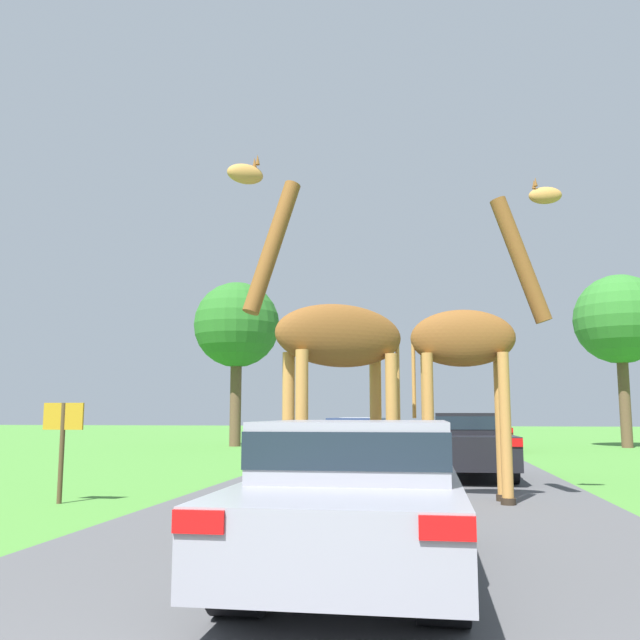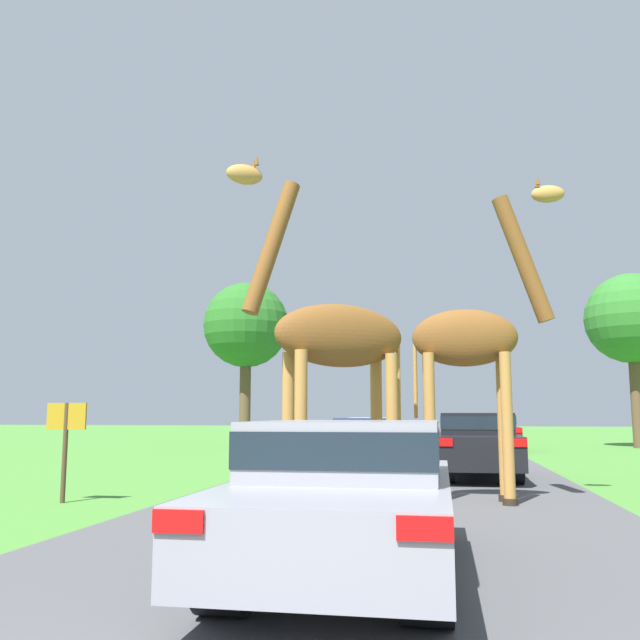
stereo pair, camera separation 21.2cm
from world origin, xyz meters
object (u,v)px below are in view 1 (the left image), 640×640
tree_left_edge (620,320)px  sign_post (63,433)px  car_far_ahead (483,431)px  car_verge_right (362,432)px  tree_centre_back (237,326)px  giraffe_companion (472,347)px  car_queue_left (471,443)px  giraffe_near_road (333,346)px  car_queue_right (357,436)px  car_lead_maroon (358,491)px

tree_left_edge → sign_post: bearing=-124.9°
car_far_ahead → tree_left_edge: size_ratio=0.55×
sign_post → car_verge_right: bearing=78.9°
car_far_ahead → tree_centre_back: (-10.74, 1.80, 4.69)m
giraffe_companion → sign_post: giraffe_companion is taller
car_queue_left → car_far_ahead: (1.22, 11.86, -0.04)m
car_queue_left → car_verge_right: car_queue_left is taller
sign_post → tree_centre_back: bearing=97.7°
giraffe_near_road → sign_post: (-4.55, 0.31, -1.34)m
tree_centre_back → car_far_ahead: bearing=-9.5°
car_queue_right → tree_left_edge: 14.79m
car_far_ahead → sign_post: bearing=-114.9°
giraffe_companion → car_far_ahead: giraffe_companion is taller
car_queue_right → sign_post: sign_post is taller
giraffe_companion → car_lead_maroon: 5.81m
car_far_ahead → car_queue_left: bearing=-95.9°
giraffe_companion → tree_centre_back: size_ratio=0.74×
car_lead_maroon → tree_left_edge: bearing=69.8°
giraffe_companion → car_queue_right: size_ratio=1.20×
car_lead_maroon → sign_post: 6.75m
tree_centre_back → sign_post: 19.94m
car_verge_right → sign_post: 17.32m
car_lead_maroon → car_far_ahead: 21.84m
car_lead_maroon → sign_post: (-5.30, 4.15, 0.39)m
car_far_ahead → sign_post: (-8.14, -17.50, 0.39)m
car_queue_right → car_lead_maroon: bearing=-84.1°
giraffe_near_road → tree_left_edge: (9.86, 20.96, 3.05)m
giraffe_companion → tree_centre_back: 20.57m
giraffe_near_road → car_far_ahead: size_ratio=1.27×
car_verge_right → tree_left_edge: tree_left_edge is taller
giraffe_near_road → sign_post: 4.75m
car_queue_left → sign_post: sign_post is taller
car_lead_maroon → tree_left_edge: 26.85m
car_verge_right → giraffe_near_road: bearing=-86.0°
giraffe_companion → car_verge_right: size_ratio=1.27×
car_queue_right → car_verge_right: size_ratio=1.06×
car_queue_right → car_queue_left: (3.25, -6.05, 0.07)m
car_lead_maroon → car_verge_right: car_lead_maroon is taller
tree_centre_back → sign_post: size_ratio=4.58×
giraffe_near_road → car_lead_maroon: bearing=156.5°
tree_left_edge → car_far_ahead: bearing=-153.3°
giraffe_companion → tree_left_edge: size_ratio=0.73×
car_verge_right → car_lead_maroon: bearing=-84.7°
car_lead_maroon → tree_centre_back: tree_centre_back is taller
giraffe_companion → car_lead_maroon: (-1.42, -5.33, -1.83)m
car_lead_maroon → sign_post: sign_post is taller
car_queue_right → car_verge_right: (-0.34, 5.30, -0.01)m
car_far_ahead → sign_post: size_ratio=2.56×
car_lead_maroon → tree_centre_back: size_ratio=0.61×
tree_centre_back → giraffe_near_road: bearing=-70.0°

